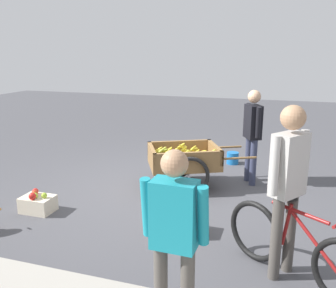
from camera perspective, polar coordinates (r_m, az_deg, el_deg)
name	(u,v)px	position (r m, az deg, el deg)	size (l,w,h in m)	color
ground_plane	(157,190)	(6.00, -1.65, -7.11)	(24.00, 24.00, 0.00)	#47474C
fruit_cart	(184,161)	(6.00, 2.52, -2.63)	(1.81, 1.42, 0.71)	olive
vendor_person	(253,129)	(6.20, 12.99, 2.32)	(0.33, 0.50, 1.58)	#333851
bicycle	(296,249)	(3.85, 19.24, -15.09)	(1.39, 1.00, 0.85)	black
cyclist_person	(288,176)	(3.65, 18.15, -4.80)	(0.36, 0.49, 1.72)	#4C4742
plastic_bucket	(233,158)	(7.40, 10.00, -2.15)	(0.23, 0.23, 0.23)	#1966B2
apple_crate	(183,223)	(4.64, 2.37, -12.15)	(0.44, 0.32, 0.32)	#99754C
mixed_fruit_crate	(38,203)	(5.49, -19.57, -8.66)	(0.44, 0.32, 0.32)	beige
bystander_person	(174,229)	(2.81, 0.97, -13.11)	(0.52, 0.21, 1.51)	#4C4742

